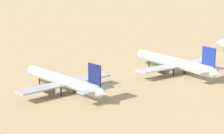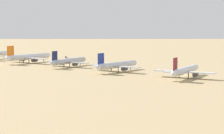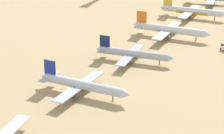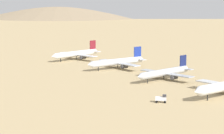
{
  "view_description": "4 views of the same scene",
  "coord_description": "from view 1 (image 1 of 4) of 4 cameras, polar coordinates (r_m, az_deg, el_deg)",
  "views": [
    {
      "loc": [
        -132.72,
        41.05,
        46.01
      ],
      "look_at": [
        -10.31,
        -78.26,
        5.24
      ],
      "focal_mm": 71.29,
      "sensor_mm": 36.0,
      "label": 1
    },
    {
      "loc": [
        -281.19,
        -246.45,
        33.31
      ],
      "look_at": [
        -26.37,
        -101.73,
        3.63
      ],
      "focal_mm": 66.49,
      "sensor_mm": 36.0,
      "label": 2
    },
    {
      "loc": [
        50.61,
        -275.67,
        88.62
      ],
      "look_at": [
        -16.67,
        -74.66,
        3.85
      ],
      "focal_mm": 68.81,
      "sensor_mm": 36.0,
      "label": 3
    },
    {
      "loc": [
        205.72,
        116.28,
        50.45
      ],
      "look_at": [
        -5.44,
        -92.32,
        4.29
      ],
      "focal_mm": 73.98,
      "sensor_mm": 36.0,
      "label": 4
    }
  ],
  "objects": [
    {
      "name": "parked_jet_2",
      "position": [
        159.12,
        -6.22,
        -1.76
      ],
      "size": [
        47.05,
        38.17,
        13.58
      ],
      "color": "#B2B7C1",
      "rests_on": "ground"
    },
    {
      "name": "parked_jet_1",
      "position": [
        186.43,
        8.11,
        0.51
      ],
      "size": [
        49.35,
        40.3,
        14.25
      ],
      "color": "silver",
      "rests_on": "ground"
    }
  ]
}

